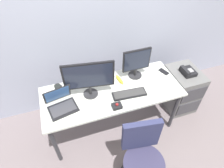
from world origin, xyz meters
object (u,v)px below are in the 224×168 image
at_px(monitor_side, 136,62).
at_px(cell_phone, 164,72).
at_px(trackball_mouse, 117,106).
at_px(coffee_mug, 58,88).
at_px(monitor_main, 89,77).
at_px(file_cabinet, 181,89).
at_px(laptop, 61,103).
at_px(desk_phone, 188,72).
at_px(keyboard, 129,94).
at_px(banana, 120,79).
at_px(office_chair, 142,160).

relative_size(monitor_side, cell_phone, 2.88).
height_order(trackball_mouse, coffee_mug, coffee_mug).
bearing_deg(trackball_mouse, monitor_main, 129.08).
distance_m(file_cabinet, laptop, 1.81).
xyz_separation_m(laptop, coffee_mug, (0.00, 0.26, -0.01)).
xyz_separation_m(desk_phone, monitor_side, (-0.74, 0.14, 0.25)).
height_order(keyboard, banana, banana).
bearing_deg(coffee_mug, keyboard, -22.42).
bearing_deg(monitor_side, laptop, -167.51).
bearing_deg(laptop, cell_phone, 6.65).
xyz_separation_m(office_chair, laptop, (-0.70, 0.74, 0.39)).
xyz_separation_m(file_cabinet, coffee_mug, (-1.75, 0.15, 0.45)).
distance_m(monitor_main, trackball_mouse, 0.45).
height_order(desk_phone, coffee_mug, coffee_mug).
distance_m(desk_phone, trackball_mouse, 1.19).
height_order(file_cabinet, laptop, laptop).
height_order(cell_phone, banana, banana).
bearing_deg(laptop, banana, 14.08).
xyz_separation_m(laptop, cell_phone, (1.40, 0.16, -0.05)).
distance_m(desk_phone, keyboard, 0.96).
relative_size(file_cabinet, desk_phone, 3.42).
relative_size(file_cabinet, coffee_mug, 7.22).
relative_size(laptop, cell_phone, 2.53).
bearing_deg(monitor_main, cell_phone, 4.58).
bearing_deg(office_chair, monitor_main, 112.53).
bearing_deg(file_cabinet, office_chair, -141.29).
height_order(office_chair, trackball_mouse, office_chair).
bearing_deg(office_chair, banana, 85.48).
bearing_deg(file_cabinet, trackball_mouse, -164.97).
bearing_deg(cell_phone, coffee_mug, 155.34).
xyz_separation_m(keyboard, laptop, (-0.80, 0.07, 0.04)).
xyz_separation_m(monitor_main, coffee_mug, (-0.36, 0.18, -0.23)).
height_order(office_chair, coffee_mug, office_chair).
distance_m(coffee_mug, banana, 0.78).
bearing_deg(cell_phone, file_cabinet, -30.91).
xyz_separation_m(file_cabinet, trackball_mouse, (-1.16, -0.31, 0.42)).
distance_m(monitor_side, cell_phone, 0.46).
distance_m(keyboard, coffee_mug, 0.87).
relative_size(desk_phone, monitor_main, 0.35).
height_order(desk_phone, office_chair, office_chair).
bearing_deg(trackball_mouse, laptop, 160.68).
height_order(coffee_mug, cell_phone, coffee_mug).
bearing_deg(desk_phone, trackball_mouse, -165.63).
height_order(file_cabinet, desk_phone, desk_phone).
bearing_deg(desk_phone, monitor_main, -179.76).
xyz_separation_m(trackball_mouse, banana, (0.18, 0.40, -0.00)).
height_order(file_cabinet, office_chair, office_chair).
relative_size(monitor_main, keyboard, 1.36).
relative_size(desk_phone, office_chair, 0.22).
relative_size(office_chair, cell_phone, 6.41).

